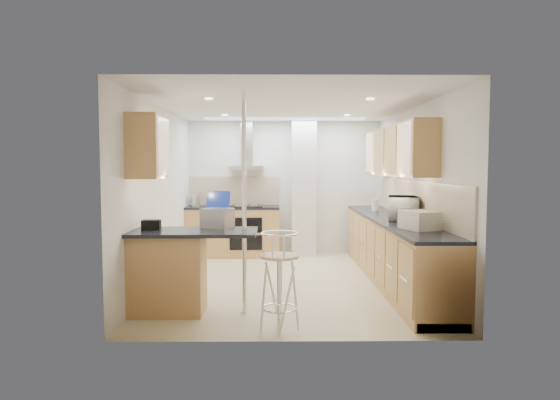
{
  "coord_description": "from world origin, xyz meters",
  "views": [
    {
      "loc": [
        -0.19,
        -7.03,
        1.67
      ],
      "look_at": [
        -0.11,
        0.2,
        1.17
      ],
      "focal_mm": 32.0,
      "sensor_mm": 36.0,
      "label": 1
    }
  ],
  "objects_px": {
    "bar_stool_near": "(175,274)",
    "bread_bin": "(419,220)",
    "microwave": "(403,208)",
    "bar_stool_end": "(280,281)",
    "laptop": "(217,218)"
  },
  "relations": [
    {
      "from": "bread_bin",
      "to": "microwave",
      "type": "bearing_deg",
      "value": 65.46
    },
    {
      "from": "laptop",
      "to": "bread_bin",
      "type": "xyz_separation_m",
      "value": [
        2.37,
        -0.03,
        -0.03
      ]
    },
    {
      "from": "laptop",
      "to": "microwave",
      "type": "bearing_deg",
      "value": 45.52
    },
    {
      "from": "bar_stool_end",
      "to": "bread_bin",
      "type": "xyz_separation_m",
      "value": [
        1.65,
        0.83,
        0.52
      ]
    },
    {
      "from": "laptop",
      "to": "bar_stool_end",
      "type": "relative_size",
      "value": 0.33
    },
    {
      "from": "bar_stool_end",
      "to": "microwave",
      "type": "bearing_deg",
      "value": -21.38
    },
    {
      "from": "bar_stool_near",
      "to": "bread_bin",
      "type": "height_order",
      "value": "bread_bin"
    },
    {
      "from": "laptop",
      "to": "bar_stool_end",
      "type": "bearing_deg",
      "value": -25.93
    },
    {
      "from": "bar_stool_near",
      "to": "bar_stool_end",
      "type": "relative_size",
      "value": 0.91
    },
    {
      "from": "laptop",
      "to": "bar_stool_end",
      "type": "distance_m",
      "value": 1.25
    },
    {
      "from": "bar_stool_near",
      "to": "bread_bin",
      "type": "xyz_separation_m",
      "value": [
        2.81,
        0.29,
        0.57
      ]
    },
    {
      "from": "microwave",
      "to": "bread_bin",
      "type": "distance_m",
      "value": 0.98
    },
    {
      "from": "bar_stool_near",
      "to": "bar_stool_end",
      "type": "bearing_deg",
      "value": -9.55
    },
    {
      "from": "laptop",
      "to": "bread_bin",
      "type": "height_order",
      "value": "laptop"
    },
    {
      "from": "laptop",
      "to": "bar_stool_near",
      "type": "relative_size",
      "value": 0.36
    }
  ]
}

